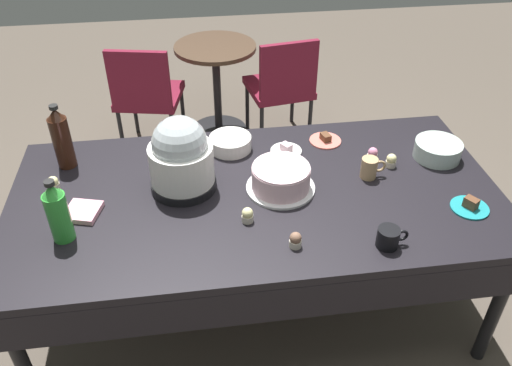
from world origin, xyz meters
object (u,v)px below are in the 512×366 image
frosted_layer_cake (281,178)px  dessert_plate_teal (470,206)px  soda_bottle_lime_soda (58,213)px  slow_cooker (181,157)px  glass_salad_bowl (438,150)px  coffee_mug_tan (370,168)px  round_cafe_table (216,74)px  coffee_mug_black (389,237)px  maroon_chair_right (282,84)px  cupcake_cocoa (295,240)px  cupcake_mint (247,215)px  cupcake_berry (373,154)px  maroon_chair_left (146,92)px  potluck_table (256,203)px  dessert_plate_coral (325,140)px  dessert_plate_white (286,150)px  soda_bottle_cola (61,138)px  cupcake_vanilla (54,183)px  cupcake_rose (391,161)px  ceramic_snack_bowl (230,143)px

frosted_layer_cake → dessert_plate_teal: size_ratio=1.91×
soda_bottle_lime_soda → slow_cooker: bearing=29.3°
glass_salad_bowl → coffee_mug_tan: (-0.38, -0.11, 0.01)m
round_cafe_table → dessert_plate_teal: bearing=-65.1°
coffee_mug_tan → coffee_mug_black: bearing=-98.6°
maroon_chair_right → cupcake_cocoa: bearing=-98.9°
cupcake_mint → coffee_mug_black: bearing=-22.7°
cupcake_berry → maroon_chair_left: size_ratio=0.08×
potluck_table → dessert_plate_coral: (0.41, 0.37, 0.07)m
dessert_plate_white → slow_cooker: bearing=-156.3°
maroon_chair_left → coffee_mug_tan: bearing=-54.3°
potluck_table → cupcake_mint: (-0.06, -0.19, 0.09)m
soda_bottle_cola → slow_cooker: bearing=-24.8°
dessert_plate_teal → soda_bottle_cola: (-1.77, 0.58, 0.14)m
dessert_plate_coral → cupcake_vanilla: 1.33m
frosted_layer_cake → maroon_chair_left: size_ratio=0.37×
frosted_layer_cake → cupcake_rose: (0.55, 0.10, -0.03)m
glass_salad_bowl → cupcake_berry: bearing=176.1°
frosted_layer_cake → cupcake_cocoa: (-0.01, -0.38, -0.03)m
frosted_layer_cake → cupcake_berry: bearing=19.3°
cupcake_cocoa → maroon_chair_left: 2.08m
cupcake_vanilla → coffee_mug_black: 1.48m
cupcake_vanilla → maroon_chair_left: size_ratio=0.08×
ceramic_snack_bowl → cupcake_vanilla: ceramic_snack_bowl is taller
cupcake_rose → coffee_mug_black: size_ratio=0.53×
ceramic_snack_bowl → round_cafe_table: 1.46m
ceramic_snack_bowl → coffee_mug_tan: (0.62, -0.33, 0.02)m
potluck_table → maroon_chair_right: maroon_chair_right is taller
cupcake_cocoa → cupcake_rose: (0.56, 0.48, 0.00)m
dessert_plate_teal → coffee_mug_black: 0.46m
cupcake_rose → cupcake_mint: size_ratio=1.00×
dessert_plate_coral → round_cafe_table: 1.53m
coffee_mug_black → cupcake_vanilla: bearing=157.7°
cupcake_vanilla → coffee_mug_black: coffee_mug_black is taller
dessert_plate_teal → cupcake_rose: (-0.23, 0.35, 0.02)m
glass_salad_bowl → maroon_chair_right: 1.54m
frosted_layer_cake → cupcake_mint: (-0.18, -0.20, -0.03)m
dessert_plate_teal → cupcake_mint: bearing=177.0°
slow_cooker → dessert_plate_white: size_ratio=2.28×
cupcake_vanilla → soda_bottle_cola: soda_bottle_cola is taller
soda_bottle_lime_soda → coffee_mug_tan: size_ratio=2.39×
slow_cooker → coffee_mug_tan: size_ratio=3.00×
ceramic_snack_bowl → dessert_plate_teal: (0.98, -0.61, -0.02)m
dessert_plate_coral → cupcake_vanilla: bearing=-170.2°
coffee_mug_black → cupcake_mint: bearing=157.3°
ceramic_snack_bowl → maroon_chair_right: bearing=68.0°
round_cafe_table → coffee_mug_black: bearing=-76.9°
frosted_layer_cake → dessert_plate_coral: bearing=50.7°
soda_bottle_cola → coffee_mug_black: 1.54m
dessert_plate_teal → ceramic_snack_bowl: bearing=147.9°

